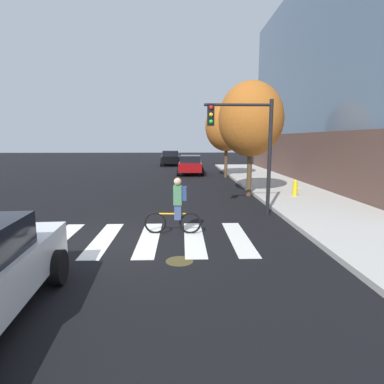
% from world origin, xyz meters
% --- Properties ---
extents(ground_plane, '(120.00, 120.00, 0.00)m').
position_xyz_m(ground_plane, '(0.00, 0.00, 0.00)').
color(ground_plane, black).
extents(crosswalk_stripes, '(8.22, 3.21, 0.01)m').
position_xyz_m(crosswalk_stripes, '(-0.30, 0.00, 0.01)').
color(crosswalk_stripes, silver).
rests_on(crosswalk_stripes, ground).
extents(manhole_cover, '(0.64, 0.64, 0.01)m').
position_xyz_m(manhole_cover, '(1.85, -1.69, 0.00)').
color(manhole_cover, '#473D1E').
rests_on(manhole_cover, ground).
extents(sedan_mid, '(2.18, 4.45, 1.52)m').
position_xyz_m(sedan_mid, '(2.62, 16.97, 0.78)').
color(sedan_mid, maroon).
rests_on(sedan_mid, ground).
extents(sedan_far, '(2.39, 4.73, 1.60)m').
position_xyz_m(sedan_far, '(0.66, 26.08, 0.82)').
color(sedan_far, black).
rests_on(sedan_far, ground).
extents(cyclist, '(1.71, 0.37, 1.69)m').
position_xyz_m(cyclist, '(1.76, 0.49, 0.84)').
color(cyclist, black).
rests_on(cyclist, ground).
extents(traffic_light_near, '(2.47, 0.28, 4.20)m').
position_xyz_m(traffic_light_near, '(4.28, 2.78, 2.86)').
color(traffic_light_near, black).
rests_on(traffic_light_near, ground).
extents(fire_hydrant, '(0.33, 0.22, 0.78)m').
position_xyz_m(fire_hydrant, '(7.27, 5.91, 0.53)').
color(fire_hydrant, gold).
rests_on(fire_hydrant, sidewalk).
extents(street_tree_near, '(3.12, 3.12, 5.55)m').
position_xyz_m(street_tree_near, '(5.26, 6.82, 3.75)').
color(street_tree_near, '#4C3823').
rests_on(street_tree_near, ground).
extents(street_tree_mid, '(3.08, 3.08, 5.48)m').
position_xyz_m(street_tree_mid, '(5.19, 14.64, 3.70)').
color(street_tree_mid, '#4C3823').
rests_on(street_tree_mid, ground).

